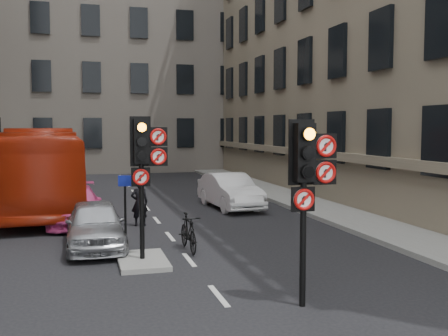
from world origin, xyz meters
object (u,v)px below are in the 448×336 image
car_silver (95,225)px  car_white (230,191)px  bus_red (41,169)px  info_sign (125,203)px  car_pink (74,205)px  motorcyclist (139,203)px  signal_near (308,172)px  signal_far (145,156)px  motorcycle (188,232)px

car_silver → car_white: car_white is taller
bus_red → info_sign: bearing=-77.0°
car_pink → motorcyclist: 2.43m
bus_red → car_pink: bearing=-74.0°
car_pink → info_sign: info_sign is taller
signal_near → car_silver: size_ratio=0.90×
motorcyclist → car_pink: bearing=-27.8°
signal_near → signal_far: size_ratio=1.00×
motorcycle → motorcyclist: bearing=100.7°
car_silver → car_pink: size_ratio=0.87×
bus_red → motorcycle: size_ratio=7.01×
signal_far → motorcyclist: 5.43m
bus_red → info_sign: 9.66m
bus_red → motorcycle: bus_red is taller
car_pink → signal_far: bearing=-74.6°
car_white → car_silver: bearing=-137.5°
signal_near → motorcyclist: bearing=103.7°
car_silver → car_white: size_ratio=0.89×
signal_far → signal_near: bearing=-57.0°
signal_far → bus_red: 10.54m
car_silver → motorcyclist: size_ratio=2.45×
car_white → info_sign: info_sign is taller
car_pink → motorcycle: car_pink is taller
signal_far → info_sign: signal_far is taller
signal_near → car_white: (1.92, 12.11, -1.85)m
signal_near → car_silver: signal_near is taller
car_pink → bus_red: 4.25m
signal_near → car_silver: (-3.78, 6.01, -1.91)m
car_silver → bus_red: size_ratio=0.33×
bus_red → info_sign: (2.74, -9.26, -0.25)m
car_white → bus_red: bearing=161.8°
bus_red → motorcycle: (4.48, -8.99, -1.17)m
bus_red → car_silver: bearing=-79.5°
motorcycle → car_silver: bearing=156.1°
car_pink → car_silver: bearing=-82.4°
signal_far → car_silver: bearing=120.4°
info_sign → motorcycle: bearing=16.6°
car_white → info_sign: (-4.96, -7.37, 0.71)m
motorcyclist → motorcycle: bearing=100.1°
motorcycle → motorcyclist: size_ratio=1.07×
car_silver → motorcyclist: (1.57, 3.07, 0.13)m
car_white → car_pink: bearing=-166.9°
car_white → signal_near: bearing=-103.5°
signal_near → signal_far: (-2.60, 4.00, 0.12)m
signal_near → motorcycle: (-1.30, 5.01, -2.06)m
car_white → motorcyclist: size_ratio=2.75×
car_silver → bus_red: (-2.00, 7.99, 1.01)m
car_silver → car_white: bearing=46.6°
car_pink → bus_red: size_ratio=0.38×
signal_far → motorcycle: bearing=37.8°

